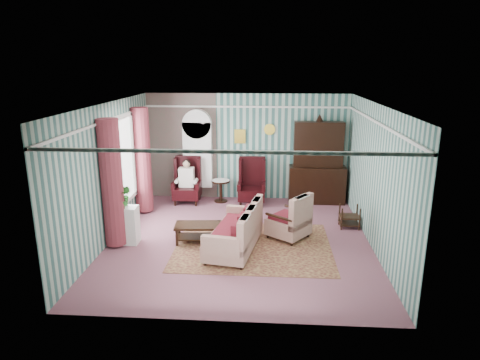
# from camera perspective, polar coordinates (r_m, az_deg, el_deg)

# --- Properties ---
(floor) EXTENTS (6.00, 6.00, 0.00)m
(floor) POSITION_cam_1_polar(r_m,az_deg,el_deg) (9.30, -0.02, -8.00)
(floor) COLOR #804A59
(floor) RESTS_ON ground
(room_shell) EXTENTS (5.53, 6.02, 2.91)m
(room_shell) POSITION_cam_1_polar(r_m,az_deg,el_deg) (8.93, -3.91, 4.48)
(room_shell) COLOR #386760
(room_shell) RESTS_ON ground
(bookcase) EXTENTS (0.80, 0.28, 2.24)m
(bookcase) POSITION_cam_1_polar(r_m,az_deg,el_deg) (11.80, -5.64, 2.74)
(bookcase) COLOR silver
(bookcase) RESTS_ON floor
(dresser_hutch) EXTENTS (1.50, 0.56, 2.36)m
(dresser_hutch) POSITION_cam_1_polar(r_m,az_deg,el_deg) (11.58, 10.34, 2.63)
(dresser_hutch) COLOR black
(dresser_hutch) RESTS_ON floor
(wingback_left) EXTENTS (0.76, 0.80, 1.25)m
(wingback_left) POSITION_cam_1_polar(r_m,az_deg,el_deg) (11.59, -7.10, -0.06)
(wingback_left) COLOR black
(wingback_left) RESTS_ON floor
(wingback_right) EXTENTS (0.76, 0.80, 1.25)m
(wingback_right) POSITION_cam_1_polar(r_m,az_deg,el_deg) (11.39, 1.57, -0.22)
(wingback_right) COLOR black
(wingback_right) RESTS_ON floor
(seated_woman) EXTENTS (0.44, 0.40, 1.18)m
(seated_woman) POSITION_cam_1_polar(r_m,az_deg,el_deg) (11.60, -7.10, -0.22)
(seated_woman) COLOR beige
(seated_woman) RESTS_ON floor
(round_side_table) EXTENTS (0.50, 0.50, 0.60)m
(round_side_table) POSITION_cam_1_polar(r_m,az_deg,el_deg) (11.69, -2.58, -1.48)
(round_side_table) COLOR black
(round_side_table) RESTS_ON floor
(nest_table) EXTENTS (0.45, 0.38, 0.54)m
(nest_table) POSITION_cam_1_polar(r_m,az_deg,el_deg) (10.19, 14.38, -4.72)
(nest_table) COLOR black
(nest_table) RESTS_ON floor
(plant_stand) EXTENTS (0.55, 0.35, 0.80)m
(plant_stand) POSITION_cam_1_polar(r_m,az_deg,el_deg) (9.34, -15.09, -5.81)
(plant_stand) COLOR silver
(plant_stand) RESTS_ON floor
(rug) EXTENTS (3.20, 2.60, 0.01)m
(rug) POSITION_cam_1_polar(r_m,az_deg,el_deg) (9.01, 1.77, -8.77)
(rug) COLOR #4C191B
(rug) RESTS_ON floor
(sofa) EXTENTS (1.28, 2.03, 1.12)m
(sofa) POSITION_cam_1_polar(r_m,az_deg,el_deg) (8.65, -0.81, -5.83)
(sofa) COLOR beige
(sofa) RESTS_ON floor
(floral_armchair) EXTENTS (1.08, 1.11, 0.89)m
(floral_armchair) POSITION_cam_1_polar(r_m,az_deg,el_deg) (9.31, 6.48, -5.11)
(floral_armchair) COLOR #C3B197
(floral_armchair) RESTS_ON floor
(coffee_table) EXTENTS (1.01, 0.59, 0.40)m
(coffee_table) POSITION_cam_1_polar(r_m,az_deg,el_deg) (9.17, -5.57, -7.06)
(coffee_table) COLOR black
(coffee_table) RESTS_ON floor
(potted_plant_a) EXTENTS (0.39, 0.34, 0.41)m
(potted_plant_a) POSITION_cam_1_polar(r_m,az_deg,el_deg) (9.05, -15.55, -2.47)
(potted_plant_a) COLOR #23551A
(potted_plant_a) RESTS_ON plant_stand
(potted_plant_b) EXTENTS (0.28, 0.24, 0.44)m
(potted_plant_b) POSITION_cam_1_polar(r_m,az_deg,el_deg) (9.21, -15.09, -2.01)
(potted_plant_b) COLOR #234E18
(potted_plant_b) RESTS_ON plant_stand
(potted_plant_c) EXTENTS (0.27, 0.27, 0.41)m
(potted_plant_c) POSITION_cam_1_polar(r_m,az_deg,el_deg) (9.21, -15.50, -2.16)
(potted_plant_c) COLOR #275A1C
(potted_plant_c) RESTS_ON plant_stand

